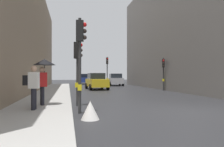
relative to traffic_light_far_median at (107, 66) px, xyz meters
The scene contains 13 objects.
ground_plane 18.52m from the traffic_light_far_median, 90.33° to the right, with size 120.00×120.00×0.00m, color #28282B.
sidewalk_kerb 14.04m from the traffic_light_far_median, 116.75° to the right, with size 2.79×40.00×0.16m, color #A8A5A0.
building_facade_right 12.64m from the traffic_light_far_median, 28.56° to the right, with size 12.00×24.89×12.88m, color slate.
traffic_light_far_median is the anchor object (origin of this frame).
traffic_light_near_right 16.40m from the traffic_light_far_median, 105.90° to the right, with size 0.44×0.36×3.32m.
traffic_light_mid_street 8.51m from the traffic_light_far_median, 59.62° to the right, with size 0.33×0.45×3.24m.
traffic_light_near_left 18.42m from the traffic_light_far_median, 104.11° to the right, with size 0.44×0.27×3.86m.
car_silver_hatchback 4.20m from the traffic_light_far_median, 60.79° to the left, with size 2.26×4.32×1.76m.
car_yellow_taxi 4.89m from the traffic_light_far_median, 115.53° to the right, with size 2.24×4.31×1.76m.
car_blue_van 10.23m from the traffic_light_far_median, 101.80° to the left, with size 2.19×4.29×1.76m.
pedestrian_with_umbrella 17.35m from the traffic_light_far_median, 110.54° to the right, with size 1.00×1.00×2.14m.
pedestrian_with_black_backpack 18.69m from the traffic_light_far_median, 109.98° to the right, with size 0.63×0.36×1.77m.
warning_sign_triangle 19.69m from the traffic_light_far_median, 102.47° to the right, with size 0.64×0.64×0.65m, color silver.
Camera 1 is at (-4.87, -7.94, 1.55)m, focal length 33.06 mm.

